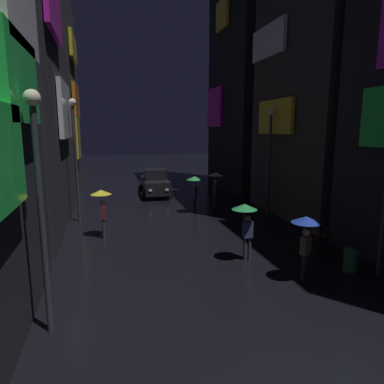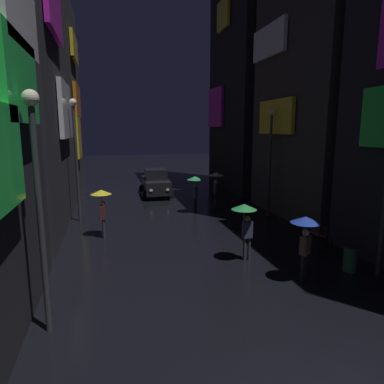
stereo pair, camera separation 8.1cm
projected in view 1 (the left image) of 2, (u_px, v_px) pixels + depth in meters
building_left_mid at (9, 77)px, 14.91m from camera, size 4.25×8.59×13.90m
building_left_far at (44, 99)px, 23.67m from camera, size 4.25×8.90×13.47m
building_right_mid at (321, 38)px, 17.58m from camera, size 4.25×7.51×18.65m
building_right_far at (250, 22)px, 25.78m from camera, size 4.25×7.99×25.39m
pedestrian_near_crossing_blue at (306, 230)px, 10.50m from camera, size 0.90×0.90×2.12m
pedestrian_foreground_right_clear at (216, 180)px, 20.86m from camera, size 0.90×0.90×2.12m
pedestrian_midstreet_centre_green at (195, 184)px, 19.27m from camera, size 0.90×0.90×2.12m
pedestrian_midstreet_left_green at (246, 216)px, 12.19m from camera, size 0.90×0.90×2.12m
pedestrian_foreground_left_yellow at (102, 200)px, 14.89m from camera, size 0.90×0.90×2.12m
bicycle_parked_at_storefront at (315, 237)px, 13.98m from camera, size 0.48×1.78×0.96m
car_distant at (155, 183)px, 24.44m from camera, size 2.33×4.19×1.92m
streetlamp_right_far at (270, 150)px, 18.29m from camera, size 0.36×0.36×5.80m
streetlamp_left_near at (39, 187)px, 7.50m from camera, size 0.36×0.36×5.55m
streetlamp_left_far at (75, 147)px, 17.10m from camera, size 0.36×0.36×6.20m
trash_bin at (350, 257)px, 11.51m from camera, size 0.46×0.46×0.93m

